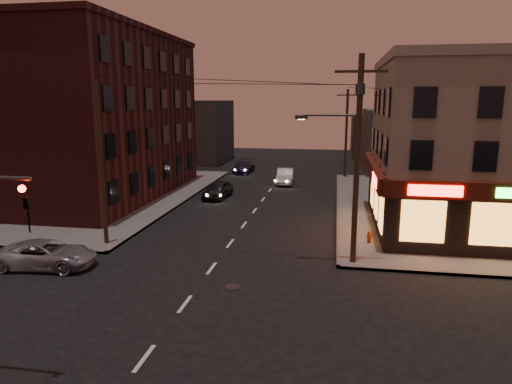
% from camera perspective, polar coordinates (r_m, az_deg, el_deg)
% --- Properties ---
extents(ground, '(120.00, 120.00, 0.00)m').
position_cam_1_polar(ground, '(19.10, -8.88, -13.67)').
color(ground, black).
rests_on(ground, ground).
extents(sidewalk_ne, '(24.00, 28.00, 0.15)m').
position_cam_1_polar(sidewalk_ne, '(38.23, 28.35, -2.02)').
color(sidewalk_ne, '#514F4C').
rests_on(sidewalk_ne, ground).
extents(sidewalk_nw, '(24.00, 28.00, 0.15)m').
position_cam_1_polar(sidewalk_nw, '(43.32, -23.56, -0.15)').
color(sidewalk_nw, '#514F4C').
rests_on(sidewalk_nw, ground).
extents(pizza_building, '(15.85, 12.85, 10.50)m').
position_cam_1_polar(pizza_building, '(31.56, 28.80, 5.10)').
color(pizza_building, gray).
rests_on(pizza_building, sidewalk_ne).
extents(brick_apartment, '(12.00, 20.00, 13.00)m').
position_cam_1_polar(brick_apartment, '(40.75, -20.14, 8.76)').
color(brick_apartment, '#461816').
rests_on(brick_apartment, sidewalk_nw).
extents(bg_building_ne_a, '(10.00, 12.00, 7.00)m').
position_cam_1_polar(bg_building_ne_a, '(55.14, 18.59, 6.10)').
color(bg_building_ne_a, '#3F3D3A').
rests_on(bg_building_ne_a, ground).
extents(bg_building_nw, '(9.00, 10.00, 8.00)m').
position_cam_1_polar(bg_building_nw, '(61.41, -7.96, 7.53)').
color(bg_building_nw, '#3F3D3A').
rests_on(bg_building_nw, ground).
extents(bg_building_ne_b, '(8.00, 8.00, 6.00)m').
position_cam_1_polar(bg_building_ne_b, '(68.80, 15.21, 6.82)').
color(bg_building_ne_b, '#3F3D3A').
rests_on(bg_building_ne_b, ground).
extents(utility_pole_main, '(4.20, 0.44, 10.00)m').
position_cam_1_polar(utility_pole_main, '(22.27, 12.29, 5.25)').
color(utility_pole_main, '#382619').
rests_on(utility_pole_main, sidewalk_ne).
extents(utility_pole_far, '(0.26, 0.26, 9.00)m').
position_cam_1_polar(utility_pole_far, '(48.46, 11.22, 7.18)').
color(utility_pole_far, '#382619').
rests_on(utility_pole_far, sidewalk_ne).
extents(utility_pole_west, '(0.24, 0.24, 9.00)m').
position_cam_1_polar(utility_pole_west, '(26.28, -18.77, 3.37)').
color(utility_pole_west, '#382619').
rests_on(utility_pole_west, sidewalk_nw).
extents(suv_cross, '(4.99, 2.66, 1.33)m').
position_cam_1_polar(suv_cross, '(24.68, -24.77, -7.09)').
color(suv_cross, gray).
rests_on(suv_cross, ground).
extents(sedan_near, '(2.05, 4.33, 1.43)m').
position_cam_1_polar(sedan_near, '(38.24, -4.79, 0.32)').
color(sedan_near, black).
rests_on(sedan_near, ground).
extents(sedan_mid, '(1.86, 4.58, 1.48)m').
position_cam_1_polar(sedan_mid, '(44.73, 3.67, 1.99)').
color(sedan_mid, gray).
rests_on(sedan_mid, ground).
extents(sedan_far, '(1.98, 4.69, 1.35)m').
position_cam_1_polar(sedan_far, '(51.53, -1.55, 3.19)').
color(sedan_far, '#181831').
rests_on(sedan_far, ground).
extents(fire_hydrant, '(0.30, 0.30, 0.69)m').
position_cam_1_polar(fire_hydrant, '(26.54, 13.97, -5.41)').
color(fire_hydrant, maroon).
rests_on(fire_hydrant, sidewalk_ne).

